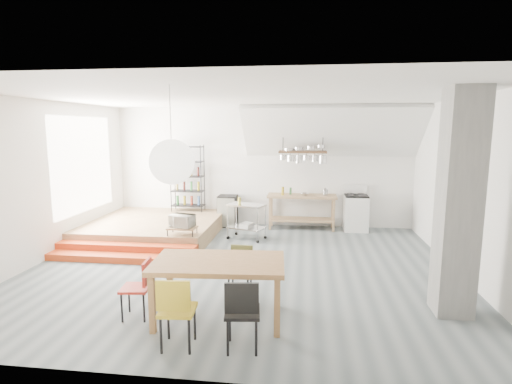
# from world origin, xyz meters

# --- Properties ---
(floor) EXTENTS (8.00, 8.00, 0.00)m
(floor) POSITION_xyz_m (0.00, 0.00, 0.00)
(floor) COLOR #566064
(floor) RESTS_ON ground
(wall_back) EXTENTS (8.00, 0.04, 3.20)m
(wall_back) POSITION_xyz_m (0.00, 3.50, 1.60)
(wall_back) COLOR silver
(wall_back) RESTS_ON ground
(wall_left) EXTENTS (0.04, 7.00, 3.20)m
(wall_left) POSITION_xyz_m (-4.00, 0.00, 1.60)
(wall_left) COLOR silver
(wall_left) RESTS_ON ground
(wall_right) EXTENTS (0.04, 7.00, 3.20)m
(wall_right) POSITION_xyz_m (4.00, 0.00, 1.60)
(wall_right) COLOR silver
(wall_right) RESTS_ON ground
(ceiling) EXTENTS (8.00, 7.00, 0.02)m
(ceiling) POSITION_xyz_m (0.00, 0.00, 3.20)
(ceiling) COLOR white
(ceiling) RESTS_ON wall_back
(slope_ceiling) EXTENTS (4.40, 1.44, 1.32)m
(slope_ceiling) POSITION_xyz_m (1.80, 2.90, 2.55)
(slope_ceiling) COLOR white
(slope_ceiling) RESTS_ON wall_back
(window_pane) EXTENTS (0.02, 2.50, 2.20)m
(window_pane) POSITION_xyz_m (-3.98, 1.50, 1.80)
(window_pane) COLOR white
(window_pane) RESTS_ON wall_left
(platform) EXTENTS (3.00, 3.00, 0.40)m
(platform) POSITION_xyz_m (-2.50, 2.00, 0.20)
(platform) COLOR #8A6545
(platform) RESTS_ON ground
(step_lower) EXTENTS (3.00, 0.35, 0.13)m
(step_lower) POSITION_xyz_m (-2.50, 0.05, 0.07)
(step_lower) COLOR #C94017
(step_lower) RESTS_ON ground
(step_upper) EXTENTS (3.00, 0.35, 0.27)m
(step_upper) POSITION_xyz_m (-2.50, 0.40, 0.13)
(step_upper) COLOR #C94017
(step_upper) RESTS_ON ground
(concrete_column) EXTENTS (0.50, 0.50, 3.20)m
(concrete_column) POSITION_xyz_m (3.30, -1.50, 1.60)
(concrete_column) COLOR slate
(concrete_column) RESTS_ON ground
(kitchen_counter) EXTENTS (1.80, 0.60, 0.91)m
(kitchen_counter) POSITION_xyz_m (1.10, 3.15, 0.63)
(kitchen_counter) COLOR #8A6545
(kitchen_counter) RESTS_ON ground
(stove) EXTENTS (0.60, 0.60, 1.18)m
(stove) POSITION_xyz_m (2.50, 3.16, 0.48)
(stove) COLOR white
(stove) RESTS_ON ground
(pot_rack) EXTENTS (1.20, 0.50, 1.43)m
(pot_rack) POSITION_xyz_m (1.13, 2.92, 1.98)
(pot_rack) COLOR #452C1B
(pot_rack) RESTS_ON ceiling
(wire_shelving) EXTENTS (0.88, 0.38, 1.80)m
(wire_shelving) POSITION_xyz_m (-2.00, 3.20, 1.33)
(wire_shelving) COLOR black
(wire_shelving) RESTS_ON platform
(microwave_shelf) EXTENTS (0.60, 0.40, 0.16)m
(microwave_shelf) POSITION_xyz_m (-1.40, 0.75, 0.55)
(microwave_shelf) COLOR #8A6545
(microwave_shelf) RESTS_ON platform
(paper_lantern) EXTENTS (0.60, 0.60, 0.60)m
(paper_lantern) POSITION_xyz_m (-0.58, -2.16, 2.20)
(paper_lantern) COLOR white
(paper_lantern) RESTS_ON ceiling
(dining_table) EXTENTS (1.86, 1.13, 0.85)m
(dining_table) POSITION_xyz_m (0.02, -2.12, 0.76)
(dining_table) COLOR olive
(dining_table) RESTS_ON ground
(chair_mustard) EXTENTS (0.45, 0.45, 0.92)m
(chair_mustard) POSITION_xyz_m (-0.31, -2.95, 0.55)
(chair_mustard) COLOR gold
(chair_mustard) RESTS_ON ground
(chair_black) EXTENTS (0.46, 0.46, 0.91)m
(chair_black) POSITION_xyz_m (0.47, -2.90, 0.54)
(chair_black) COLOR black
(chair_black) RESTS_ON ground
(chair_olive) EXTENTS (0.38, 0.38, 0.81)m
(chair_olive) POSITION_xyz_m (0.20, -1.31, 0.48)
(chair_olive) COLOR brown
(chair_olive) RESTS_ON ground
(chair_red) EXTENTS (0.42, 0.42, 0.83)m
(chair_red) POSITION_xyz_m (-1.08, -2.20, 0.50)
(chair_red) COLOR #B02419
(chair_red) RESTS_ON ground
(rolling_cart) EXTENTS (0.97, 0.73, 0.85)m
(rolling_cart) POSITION_xyz_m (-0.20, 1.97, 0.55)
(rolling_cart) COLOR silver
(rolling_cart) RESTS_ON ground
(mini_fridge) EXTENTS (0.50, 0.50, 0.84)m
(mini_fridge) POSITION_xyz_m (-0.90, 3.20, 0.42)
(mini_fridge) COLOR black
(mini_fridge) RESTS_ON ground
(microwave) EXTENTS (0.56, 0.44, 0.27)m
(microwave) POSITION_xyz_m (-1.40, 0.75, 0.70)
(microwave) COLOR beige
(microwave) RESTS_ON microwave_shelf
(bowl) EXTENTS (0.29, 0.29, 0.05)m
(bowl) POSITION_xyz_m (1.17, 3.10, 0.94)
(bowl) COLOR silver
(bowl) RESTS_ON kitchen_counter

